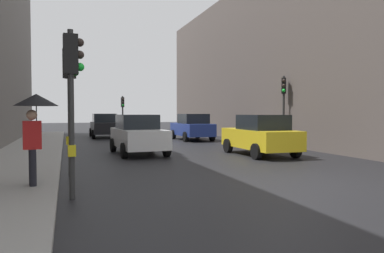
{
  "coord_description": "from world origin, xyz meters",
  "views": [
    {
      "loc": [
        -5.53,
        -8.64,
        1.87
      ],
      "look_at": [
        -0.04,
        7.62,
        1.21
      ],
      "focal_mm": 34.9,
      "sensor_mm": 36.0,
      "label": 1
    }
  ],
  "objects_px": {
    "traffic_light_mid_street": "(284,98)",
    "traffic_light_far_median": "(123,108)",
    "car_dark_suv": "(105,126)",
    "pedestrian_with_umbrella": "(35,114)",
    "traffic_light_near_right": "(70,87)",
    "car_white_compact": "(138,134)",
    "car_yellow_taxi": "(260,135)",
    "car_blue_van": "(192,127)",
    "traffic_light_near_left": "(72,83)"
  },
  "relations": [
    {
      "from": "traffic_light_near_right",
      "to": "traffic_light_far_median",
      "type": "xyz_separation_m",
      "value": [
        4.43,
        20.57,
        -0.38
      ]
    },
    {
      "from": "traffic_light_near_right",
      "to": "traffic_light_near_left",
      "type": "distance_m",
      "value": 2.99
    },
    {
      "from": "traffic_light_near_left",
      "to": "car_white_compact",
      "type": "distance_m",
      "value": 8.86
    },
    {
      "from": "traffic_light_mid_street",
      "to": "car_dark_suv",
      "type": "distance_m",
      "value": 13.92
    },
    {
      "from": "traffic_light_far_median",
      "to": "car_blue_van",
      "type": "bearing_deg",
      "value": -67.4
    },
    {
      "from": "car_dark_suv",
      "to": "car_white_compact",
      "type": "xyz_separation_m",
      "value": [
        0.35,
        -11.72,
        0.0
      ]
    },
    {
      "from": "traffic_light_mid_street",
      "to": "traffic_light_far_median",
      "type": "height_order",
      "value": "traffic_light_mid_street"
    },
    {
      "from": "traffic_light_mid_street",
      "to": "traffic_light_near_right",
      "type": "bearing_deg",
      "value": -151.52
    },
    {
      "from": "traffic_light_far_median",
      "to": "car_blue_van",
      "type": "relative_size",
      "value": 0.77
    },
    {
      "from": "traffic_light_near_right",
      "to": "traffic_light_far_median",
      "type": "distance_m",
      "value": 21.05
    },
    {
      "from": "traffic_light_near_right",
      "to": "car_white_compact",
      "type": "height_order",
      "value": "traffic_light_near_right"
    },
    {
      "from": "traffic_light_mid_street",
      "to": "traffic_light_far_median",
      "type": "relative_size",
      "value": 1.17
    },
    {
      "from": "pedestrian_with_umbrella",
      "to": "traffic_light_far_median",
      "type": "bearing_deg",
      "value": 76.87
    },
    {
      "from": "traffic_light_near_left",
      "to": "traffic_light_far_median",
      "type": "bearing_deg",
      "value": 79.35
    },
    {
      "from": "traffic_light_near_right",
      "to": "car_dark_suv",
      "type": "bearing_deg",
      "value": 81.39
    },
    {
      "from": "car_blue_van",
      "to": "car_yellow_taxi",
      "type": "distance_m",
      "value": 9.28
    },
    {
      "from": "traffic_light_near_right",
      "to": "car_yellow_taxi",
      "type": "relative_size",
      "value": 0.9
    },
    {
      "from": "traffic_light_near_left",
      "to": "car_dark_suv",
      "type": "xyz_separation_m",
      "value": [
        2.56,
        19.93,
        -1.62
      ]
    },
    {
      "from": "traffic_light_mid_street",
      "to": "car_blue_van",
      "type": "bearing_deg",
      "value": 114.6
    },
    {
      "from": "traffic_light_near_left",
      "to": "traffic_light_far_median",
      "type": "height_order",
      "value": "traffic_light_near_left"
    },
    {
      "from": "traffic_light_mid_street",
      "to": "car_white_compact",
      "type": "relative_size",
      "value": 0.89
    },
    {
      "from": "traffic_light_far_median",
      "to": "pedestrian_with_umbrella",
      "type": "bearing_deg",
      "value": -103.13
    },
    {
      "from": "traffic_light_near_right",
      "to": "traffic_light_near_left",
      "type": "xyz_separation_m",
      "value": [
        0.0,
        -2.99,
        -0.11
      ]
    },
    {
      "from": "traffic_light_near_right",
      "to": "car_white_compact",
      "type": "xyz_separation_m",
      "value": [
        2.92,
        5.22,
        -1.73
      ]
    },
    {
      "from": "traffic_light_far_median",
      "to": "car_dark_suv",
      "type": "relative_size",
      "value": 0.77
    },
    {
      "from": "traffic_light_near_left",
      "to": "car_yellow_taxi",
      "type": "bearing_deg",
      "value": 37.39
    },
    {
      "from": "traffic_light_near_right",
      "to": "traffic_light_near_left",
      "type": "relative_size",
      "value": 1.05
    },
    {
      "from": "traffic_light_near_left",
      "to": "car_blue_van",
      "type": "bearing_deg",
      "value": 62.75
    },
    {
      "from": "traffic_light_far_median",
      "to": "car_yellow_taxi",
      "type": "bearing_deg",
      "value": -78.94
    },
    {
      "from": "car_blue_van",
      "to": "traffic_light_far_median",
      "type": "bearing_deg",
      "value": 112.6
    },
    {
      "from": "car_blue_van",
      "to": "car_yellow_taxi",
      "type": "relative_size",
      "value": 1.01
    },
    {
      "from": "traffic_light_near_left",
      "to": "car_yellow_taxi",
      "type": "relative_size",
      "value": 0.86
    },
    {
      "from": "traffic_light_near_right",
      "to": "car_blue_van",
      "type": "distance_m",
      "value": 14.71
    },
    {
      "from": "car_dark_suv",
      "to": "car_blue_van",
      "type": "relative_size",
      "value": 0.99
    },
    {
      "from": "car_yellow_taxi",
      "to": "traffic_light_mid_street",
      "type": "bearing_deg",
      "value": 43.92
    },
    {
      "from": "car_yellow_taxi",
      "to": "car_white_compact",
      "type": "bearing_deg",
      "value": 156.05
    },
    {
      "from": "car_dark_suv",
      "to": "car_white_compact",
      "type": "height_order",
      "value": "same"
    },
    {
      "from": "traffic_light_near_left",
      "to": "car_blue_van",
      "type": "distance_m",
      "value": 17.27
    },
    {
      "from": "car_dark_suv",
      "to": "traffic_light_near_left",
      "type": "bearing_deg",
      "value": -97.32
    },
    {
      "from": "pedestrian_with_umbrella",
      "to": "car_blue_van",
      "type": "bearing_deg",
      "value": 58.59
    },
    {
      "from": "traffic_light_near_left",
      "to": "car_dark_suv",
      "type": "relative_size",
      "value": 0.86
    },
    {
      "from": "car_dark_suv",
      "to": "pedestrian_with_umbrella",
      "type": "distance_m",
      "value": 19.19
    },
    {
      "from": "traffic_light_mid_street",
      "to": "car_yellow_taxi",
      "type": "bearing_deg",
      "value": -136.08
    },
    {
      "from": "car_dark_suv",
      "to": "car_white_compact",
      "type": "distance_m",
      "value": 11.73
    },
    {
      "from": "traffic_light_near_right",
      "to": "car_yellow_taxi",
      "type": "bearing_deg",
      "value": 21.02
    },
    {
      "from": "car_blue_van",
      "to": "car_white_compact",
      "type": "bearing_deg",
      "value": -125.01
    },
    {
      "from": "traffic_light_mid_street",
      "to": "traffic_light_near_left",
      "type": "height_order",
      "value": "traffic_light_mid_street"
    },
    {
      "from": "traffic_light_far_median",
      "to": "car_white_compact",
      "type": "xyz_separation_m",
      "value": [
        -1.52,
        -15.35,
        -1.36
      ]
    },
    {
      "from": "car_dark_suv",
      "to": "traffic_light_near_right",
      "type": "bearing_deg",
      "value": -98.61
    },
    {
      "from": "traffic_light_mid_street",
      "to": "pedestrian_with_umbrella",
      "type": "relative_size",
      "value": 1.77
    }
  ]
}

